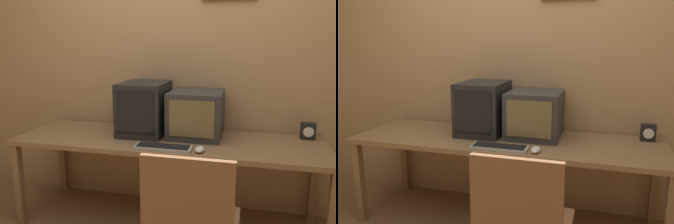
% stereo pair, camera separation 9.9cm
% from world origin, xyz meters
% --- Properties ---
extents(wall_back, '(8.00, 0.08, 2.60)m').
position_xyz_m(wall_back, '(0.00, 1.27, 1.30)').
color(wall_back, tan).
rests_on(wall_back, ground_plane).
extents(desk, '(2.34, 0.72, 0.70)m').
position_xyz_m(desk, '(0.00, 0.86, 0.64)').
color(desk, olive).
rests_on(desk, ground_plane).
extents(monitor_left, '(0.35, 0.45, 0.41)m').
position_xyz_m(monitor_left, '(-0.22, 0.97, 0.91)').
color(monitor_left, black).
rests_on(monitor_left, desk).
extents(monitor_right, '(0.40, 0.45, 0.35)m').
position_xyz_m(monitor_right, '(0.20, 0.99, 0.88)').
color(monitor_right, '#333333').
rests_on(monitor_right, desk).
extents(keyboard_main, '(0.39, 0.13, 0.03)m').
position_xyz_m(keyboard_main, '(0.03, 0.60, 0.71)').
color(keyboard_main, '#A8A399').
rests_on(keyboard_main, desk).
extents(mouse_near_keyboard, '(0.06, 0.12, 0.04)m').
position_xyz_m(mouse_near_keyboard, '(0.28, 0.60, 0.72)').
color(mouse_near_keyboard, silver).
rests_on(mouse_near_keyboard, desk).
extents(desk_clock, '(0.11, 0.06, 0.13)m').
position_xyz_m(desk_clock, '(1.03, 1.10, 0.77)').
color(desk_clock, black).
rests_on(desk_clock, desk).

